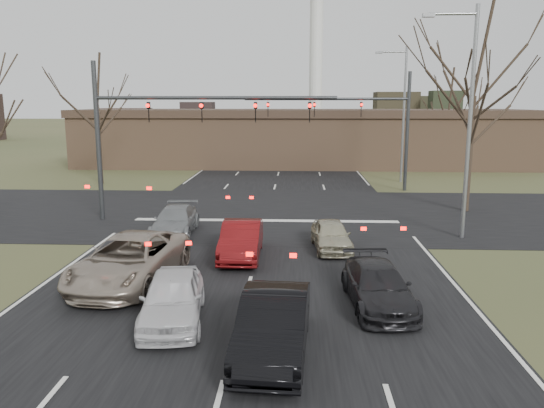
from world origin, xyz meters
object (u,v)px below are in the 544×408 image
Objects in this scene: car_black_hatch at (274,324)px; car_red_ahead at (241,240)px; mast_arm_near at (161,121)px; mast_arm_far at (366,117)px; streetlight_right_far at (402,108)px; car_silver_suv at (130,260)px; car_white_sedan at (173,298)px; streetlight_right_near at (466,112)px; car_charcoal_sedan at (378,286)px; building at (302,137)px; car_silver_ahead at (331,235)px; car_grey_ahead at (175,221)px.

car_black_hatch reaches higher than car_red_ahead.
mast_arm_far is (11.41, 10.00, -0.06)m from mast_arm_near.
streetlight_right_far reaches higher than car_silver_suv.
car_red_ahead is (1.25, 6.29, 0.01)m from car_white_sedan.
car_charcoal_sedan is (-4.82, -8.34, -4.97)m from streetlight_right_near.
building is 28.97m from streetlight_right_near.
car_silver_suv is at bearing 163.94° from car_charcoal_sedan.
streetlight_right_far is 2.77× the size of car_silver_ahead.
car_silver_ahead is at bearing 81.37° from car_black_hatch.
mast_arm_far is at bearing 63.03° from car_white_sedan.
streetlight_right_far is 2.45× the size of car_white_sedan.
mast_arm_near is 10.71m from car_silver_ahead.
streetlight_right_near is at bearing -91.68° from streetlight_right_far.
streetlight_right_near is 13.74m from car_grey_ahead.
car_silver_ahead is (8.23, -5.22, -4.46)m from mast_arm_near.
car_charcoal_sedan is (5.83, 1.43, -0.08)m from car_white_sedan.
streetlight_right_far is 30.09m from car_black_hatch.
streetlight_right_far is 2.34× the size of car_red_ahead.
mast_arm_near is at bearing 167.95° from streetlight_right_near.
streetlight_right_near reaches higher than car_white_sedan.
building reaches higher than car_charcoal_sedan.
mast_arm_near is 14.38m from streetlight_right_near.
car_black_hatch is (-0.97, -39.52, -1.92)m from building.
streetlight_right_far is at bearing 67.04° from car_silver_ahead.
car_white_sedan is 3.36m from car_black_hatch.
car_red_ahead is at bearing -159.67° from streetlight_right_near.
car_silver_suv is at bearing -117.38° from mast_arm_far.
building is at bearing 76.20° from car_grey_ahead.
building is 39.58m from car_black_hatch.
streetlight_right_far is at bearing 50.14° from car_grey_ahead.
mast_arm_far is 5.12m from streetlight_right_far.
car_white_sedan is (3.40, -12.77, -4.38)m from mast_arm_near.
building is 3.50× the size of mast_arm_near.
car_black_hatch reaches higher than car_charcoal_sedan.
streetlight_right_near reaches higher than car_silver_suv.
building is 9.94× the size of car_red_ahead.
car_silver_ahead is at bearing -19.66° from car_grey_ahead.
streetlight_right_far is at bearing 51.89° from mast_arm_far.
car_red_ahead is (3.42, 3.18, -0.10)m from car_silver_suv.
mast_arm_far is 2.61× the size of car_red_ahead.
streetlight_right_near is 2.20× the size of car_black_hatch.
mast_arm_near is 1.09× the size of mast_arm_far.
streetlight_right_near is at bearing 59.24° from car_black_hatch.
building is 7.33× the size of car_silver_suv.
car_grey_ahead is at bearing -102.12° from building.
mast_arm_far reaches higher than car_charcoal_sedan.
car_white_sedan is 6.00m from car_charcoal_sedan.
mast_arm_near is 2.84× the size of car_red_ahead.
car_black_hatch is at bearing -79.45° from car_red_ahead.
streetlight_right_far reaches higher than car_silver_ahead.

